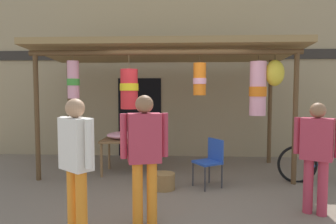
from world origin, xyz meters
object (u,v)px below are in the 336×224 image
at_px(display_table, 130,143).
at_px(shopper_by_bananas, 317,150).
at_px(folding_chair, 211,158).
at_px(vendor_in_orange, 145,150).
at_px(customer_foreground, 76,156).
at_px(flower_heap_on_table, 126,135).
at_px(parked_bicycle, 327,165).
at_px(wicker_basket_by_table, 164,181).

height_order(display_table, shopper_by_bananas, shopper_by_bananas).
xyz_separation_m(folding_chair, vendor_in_orange, (-0.96, -1.66, 0.46)).
relative_size(vendor_in_orange, customer_foreground, 1.02).
bearing_deg(folding_chair, shopper_by_bananas, -41.29).
distance_m(display_table, vendor_in_orange, 2.54).
height_order(flower_heap_on_table, folding_chair, flower_heap_on_table).
height_order(customer_foreground, shopper_by_bananas, customer_foreground).
bearing_deg(shopper_by_bananas, customer_foreground, -164.75).
xyz_separation_m(folding_chair, parked_bicycle, (2.13, 0.29, -0.16)).
relative_size(folding_chair, vendor_in_orange, 0.51).
bearing_deg(shopper_by_bananas, flower_heap_on_table, 146.92).
xyz_separation_m(display_table, flower_heap_on_table, (-0.08, -0.01, 0.16)).
bearing_deg(customer_foreground, shopper_by_bananas, 15.25).
bearing_deg(display_table, parked_bicycle, -7.64).
bearing_deg(wicker_basket_by_table, vendor_in_orange, -95.60).
height_order(wicker_basket_by_table, vendor_in_orange, vendor_in_orange).
xyz_separation_m(wicker_basket_by_table, vendor_in_orange, (-0.14, -1.46, 0.83)).
height_order(flower_heap_on_table, customer_foreground, customer_foreground).
height_order(display_table, flower_heap_on_table, flower_heap_on_table).
xyz_separation_m(flower_heap_on_table, parked_bicycle, (3.79, -0.49, -0.44)).
xyz_separation_m(folding_chair, shopper_by_bananas, (1.32, -1.16, 0.39)).
xyz_separation_m(flower_heap_on_table, folding_chair, (1.66, -0.78, -0.28)).
relative_size(wicker_basket_by_table, parked_bicycle, 0.22).
bearing_deg(customer_foreground, parked_bicycle, 30.71).
bearing_deg(shopper_by_bananas, vendor_in_orange, -167.74).
relative_size(folding_chair, customer_foreground, 0.52).
height_order(flower_heap_on_table, wicker_basket_by_table, flower_heap_on_table).
height_order(wicker_basket_by_table, parked_bicycle, parked_bicycle).
xyz_separation_m(display_table, parked_bicycle, (3.70, -0.50, -0.28)).
bearing_deg(parked_bicycle, customer_foreground, -149.29).
height_order(flower_heap_on_table, shopper_by_bananas, shopper_by_bananas).
height_order(folding_chair, shopper_by_bananas, shopper_by_bananas).
relative_size(wicker_basket_by_table, vendor_in_orange, 0.23).
xyz_separation_m(display_table, vendor_in_orange, (0.62, -2.44, 0.34)).
xyz_separation_m(wicker_basket_by_table, shopper_by_bananas, (2.14, -0.96, 0.76)).
bearing_deg(display_table, vendor_in_orange, -75.84).
bearing_deg(wicker_basket_by_table, flower_heap_on_table, 130.71).
distance_m(wicker_basket_by_table, parked_bicycle, 2.99).
relative_size(parked_bicycle, customer_foreground, 1.09).
relative_size(flower_heap_on_table, customer_foreground, 0.46).
bearing_deg(wicker_basket_by_table, shopper_by_bananas, -24.25).
xyz_separation_m(display_table, wicker_basket_by_table, (0.76, -0.98, -0.49)).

